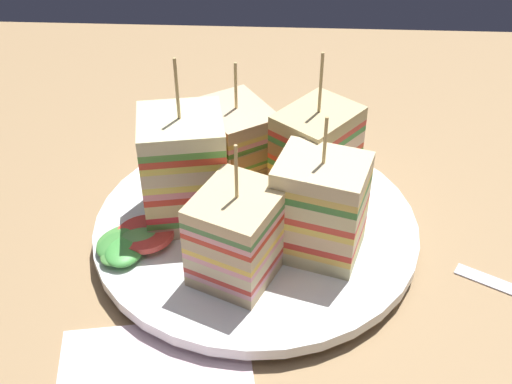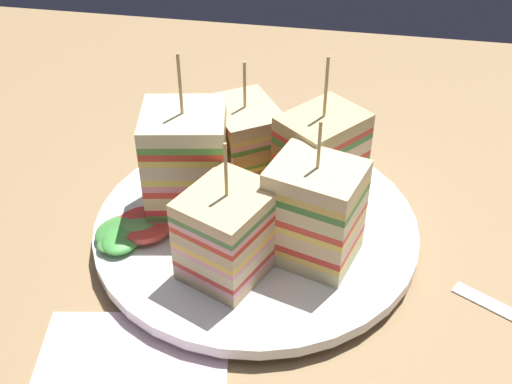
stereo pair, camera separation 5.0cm
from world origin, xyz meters
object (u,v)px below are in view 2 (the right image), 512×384
(sandwich_wedge_1, at_px, (229,233))
(chip_pile, at_px, (260,198))
(sandwich_wedge_4, at_px, (246,145))
(sandwich_wedge_0, at_px, (187,164))
(sandwich_wedge_2, at_px, (314,213))
(sandwich_wedge_3, at_px, (320,162))
(plate, at_px, (256,228))

(sandwich_wedge_1, bearing_deg, chip_pile, 15.00)
(chip_pile, bearing_deg, sandwich_wedge_1, -99.22)
(sandwich_wedge_1, relative_size, sandwich_wedge_4, 0.98)
(sandwich_wedge_0, height_order, sandwich_wedge_1, sandwich_wedge_0)
(sandwich_wedge_0, relative_size, sandwich_wedge_1, 1.26)
(sandwich_wedge_2, relative_size, chip_pile, 1.59)
(sandwich_wedge_0, relative_size, sandwich_wedge_3, 1.05)
(sandwich_wedge_0, bearing_deg, chip_pile, -2.52)
(plate, bearing_deg, sandwich_wedge_2, -31.89)
(sandwich_wedge_0, xyz_separation_m, sandwich_wedge_4, (0.04, 0.05, -0.01))
(plate, xyz_separation_m, sandwich_wedge_3, (0.05, 0.03, 0.05))
(sandwich_wedge_1, relative_size, sandwich_wedge_3, 0.83)
(plate, bearing_deg, sandwich_wedge_0, 174.12)
(sandwich_wedge_1, xyz_separation_m, sandwich_wedge_2, (0.06, 0.03, 0.01))
(sandwich_wedge_1, distance_m, sandwich_wedge_4, 0.11)
(plate, xyz_separation_m, sandwich_wedge_4, (-0.02, 0.05, 0.04))
(sandwich_wedge_0, height_order, sandwich_wedge_2, sandwich_wedge_0)
(plate, relative_size, sandwich_wedge_0, 1.86)
(sandwich_wedge_1, bearing_deg, plate, 13.95)
(sandwich_wedge_3, bearing_deg, chip_pile, -28.50)
(sandwich_wedge_4, distance_m, chip_pile, 0.05)
(sandwich_wedge_3, bearing_deg, plate, -15.95)
(sandwich_wedge_0, distance_m, sandwich_wedge_2, 0.11)
(sandwich_wedge_0, relative_size, sandwich_wedge_2, 1.19)
(plate, xyz_separation_m, chip_pile, (0.00, 0.01, 0.02))
(chip_pile, bearing_deg, sandwich_wedge_2, -42.99)
(sandwich_wedge_3, height_order, sandwich_wedge_4, sandwich_wedge_3)
(sandwich_wedge_3, relative_size, chip_pile, 1.81)
(sandwich_wedge_2, xyz_separation_m, sandwich_wedge_4, (-0.07, 0.08, -0.00))
(sandwich_wedge_4, height_order, chip_pile, sandwich_wedge_4)
(plate, distance_m, sandwich_wedge_1, 0.07)
(plate, distance_m, chip_pile, 0.02)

